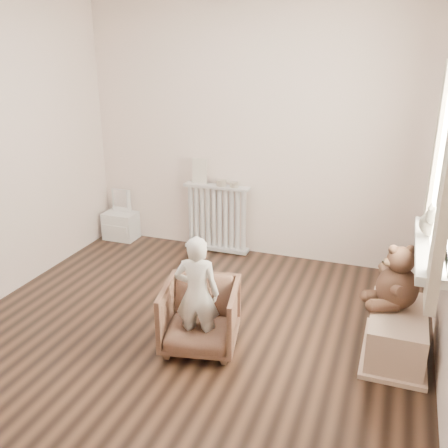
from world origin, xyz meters
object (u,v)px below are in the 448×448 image
(toy_vanity, at_px, (120,216))
(plush_cat, at_px, (433,223))
(child, at_px, (197,294))
(toy_bench, at_px, (397,330))
(radiator, at_px, (217,217))
(teddy_bear, at_px, (400,265))
(armchair, at_px, (200,316))

(toy_vanity, distance_m, plush_cat, 3.51)
(child, height_order, toy_bench, child)
(radiator, xyz_separation_m, child, (0.53, -1.79, 0.07))
(child, relative_size, toy_bench, 1.21)
(child, xyz_separation_m, teddy_bear, (1.34, 0.52, 0.21))
(armchair, distance_m, child, 0.21)
(radiator, bearing_deg, toy_vanity, -178.53)
(armchair, relative_size, child, 0.63)
(radiator, xyz_separation_m, plush_cat, (2.04, -1.24, 0.61))
(armchair, relative_size, teddy_bear, 1.17)
(toy_vanity, distance_m, teddy_bear, 3.30)
(child, bearing_deg, toy_bench, -173.65)
(armchair, bearing_deg, radiator, 95.34)
(radiator, relative_size, toy_bench, 1.02)
(toy_vanity, height_order, child, child)
(child, distance_m, teddy_bear, 1.45)
(toy_vanity, bearing_deg, plush_cat, -20.71)
(radiator, distance_m, toy_vanity, 1.18)
(plush_cat, bearing_deg, armchair, -144.00)
(child, xyz_separation_m, plush_cat, (1.51, 0.55, 0.54))
(armchair, distance_m, teddy_bear, 1.48)
(toy_bench, bearing_deg, teddy_bear, 113.84)
(armchair, bearing_deg, plush_cat, 6.73)
(armchair, xyz_separation_m, child, (0.00, -0.05, 0.21))
(toy_bench, bearing_deg, toy_vanity, 156.74)
(child, relative_size, teddy_bear, 1.87)
(radiator, height_order, child, child)
(child, distance_m, plush_cat, 1.70)
(child, bearing_deg, teddy_bear, -170.28)
(radiator, relative_size, teddy_bear, 1.57)
(toy_vanity, distance_m, child, 2.45)
(armchair, bearing_deg, toy_vanity, 123.34)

